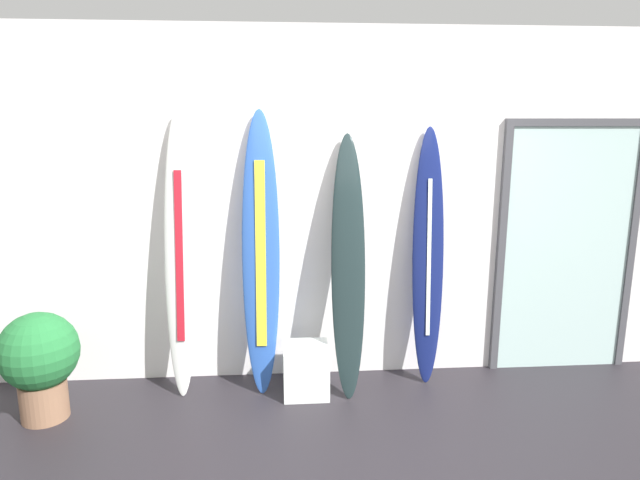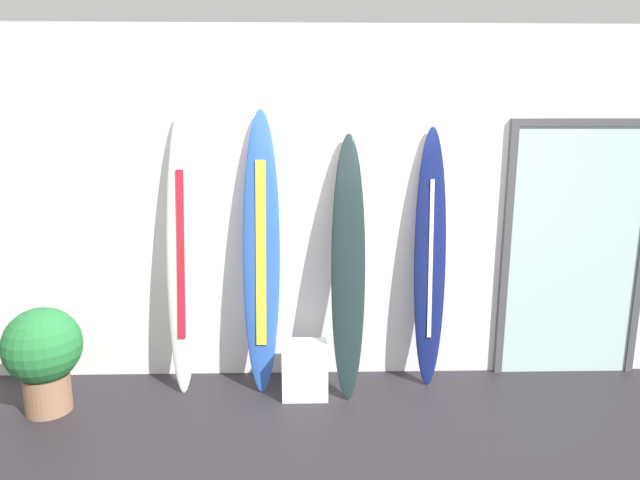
{
  "view_description": "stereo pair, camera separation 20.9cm",
  "coord_description": "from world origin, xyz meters",
  "px_view_note": "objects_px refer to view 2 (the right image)",
  "views": [
    {
      "loc": [
        -0.46,
        -3.16,
        2.1
      ],
      "look_at": [
        -0.16,
        0.95,
        1.2
      ],
      "focal_mm": 31.27,
      "sensor_mm": 36.0,
      "label": 1
    },
    {
      "loc": [
        -0.26,
        -3.18,
        2.1
      ],
      "look_at": [
        -0.16,
        0.95,
        1.2
      ],
      "focal_mm": 31.27,
      "sensor_mm": 36.0,
      "label": 2
    }
  ],
  "objects_px": {
    "surfboard_ivory": "(182,254)",
    "surfboard_cobalt": "(261,255)",
    "glass_door": "(574,247)",
    "surfboard_navy": "(430,259)",
    "display_block_left": "(305,369)",
    "potted_plant": "(43,353)",
    "surfboard_charcoal": "(348,266)"
  },
  "relations": [
    {
      "from": "surfboard_ivory",
      "to": "surfboard_cobalt",
      "type": "xyz_separation_m",
      "value": [
        0.61,
        0.0,
        -0.01
      ]
    },
    {
      "from": "surfboard_cobalt",
      "to": "glass_door",
      "type": "xyz_separation_m",
      "value": [
        2.52,
        0.18,
        0.01
      ]
    },
    {
      "from": "surfboard_navy",
      "to": "glass_door",
      "type": "distance_m",
      "value": 1.22
    },
    {
      "from": "display_block_left",
      "to": "glass_door",
      "type": "xyz_separation_m",
      "value": [
        2.19,
        0.34,
        0.89
      ]
    },
    {
      "from": "surfboard_navy",
      "to": "potted_plant",
      "type": "bearing_deg",
      "value": -171.43
    },
    {
      "from": "glass_door",
      "to": "potted_plant",
      "type": "height_order",
      "value": "glass_door"
    },
    {
      "from": "surfboard_cobalt",
      "to": "surfboard_navy",
      "type": "relative_size",
      "value": 1.06
    },
    {
      "from": "surfboard_ivory",
      "to": "potted_plant",
      "type": "distance_m",
      "value": 1.2
    },
    {
      "from": "surfboard_ivory",
      "to": "glass_door",
      "type": "relative_size",
      "value": 1.03
    },
    {
      "from": "surfboard_charcoal",
      "to": "surfboard_ivory",
      "type": "bearing_deg",
      "value": 176.75
    },
    {
      "from": "surfboard_charcoal",
      "to": "display_block_left",
      "type": "distance_m",
      "value": 0.88
    },
    {
      "from": "surfboard_cobalt",
      "to": "potted_plant",
      "type": "relative_size",
      "value": 2.78
    },
    {
      "from": "surfboard_charcoal",
      "to": "surfboard_navy",
      "type": "bearing_deg",
      "value": 10.41
    },
    {
      "from": "glass_door",
      "to": "potted_plant",
      "type": "relative_size",
      "value": 2.68
    },
    {
      "from": "surfboard_ivory",
      "to": "surfboard_cobalt",
      "type": "height_order",
      "value": "surfboard_cobalt"
    },
    {
      "from": "surfboard_cobalt",
      "to": "potted_plant",
      "type": "height_order",
      "value": "surfboard_cobalt"
    },
    {
      "from": "display_block_left",
      "to": "glass_door",
      "type": "relative_size",
      "value": 0.18
    },
    {
      "from": "surfboard_charcoal",
      "to": "display_block_left",
      "type": "xyz_separation_m",
      "value": [
        -0.33,
        -0.08,
        -0.81
      ]
    },
    {
      "from": "potted_plant",
      "to": "surfboard_charcoal",
      "type": "bearing_deg",
      "value": 8.02
    },
    {
      "from": "surfboard_navy",
      "to": "surfboard_charcoal",
      "type": "bearing_deg",
      "value": -169.59
    },
    {
      "from": "surfboard_ivory",
      "to": "surfboard_navy",
      "type": "bearing_deg",
      "value": 1.4
    },
    {
      "from": "surfboard_charcoal",
      "to": "potted_plant",
      "type": "distance_m",
      "value": 2.3
    },
    {
      "from": "display_block_left",
      "to": "potted_plant",
      "type": "relative_size",
      "value": 0.5
    },
    {
      "from": "surfboard_charcoal",
      "to": "glass_door",
      "type": "xyz_separation_m",
      "value": [
        1.86,
        0.25,
        0.09
      ]
    },
    {
      "from": "surfboard_ivory",
      "to": "surfboard_cobalt",
      "type": "bearing_deg",
      "value": 0.09
    },
    {
      "from": "surfboard_ivory",
      "to": "surfboard_charcoal",
      "type": "height_order",
      "value": "surfboard_ivory"
    },
    {
      "from": "surfboard_charcoal",
      "to": "surfboard_navy",
      "type": "relative_size",
      "value": 0.98
    },
    {
      "from": "surfboard_ivory",
      "to": "surfboard_navy",
      "type": "relative_size",
      "value": 1.06
    },
    {
      "from": "surfboard_cobalt",
      "to": "glass_door",
      "type": "distance_m",
      "value": 2.53
    },
    {
      "from": "surfboard_ivory",
      "to": "potted_plant",
      "type": "xyz_separation_m",
      "value": [
        -0.94,
        -0.38,
        -0.63
      ]
    },
    {
      "from": "surfboard_navy",
      "to": "glass_door",
      "type": "relative_size",
      "value": 0.97
    },
    {
      "from": "surfboard_ivory",
      "to": "potted_plant",
      "type": "relative_size",
      "value": 2.76
    }
  ]
}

